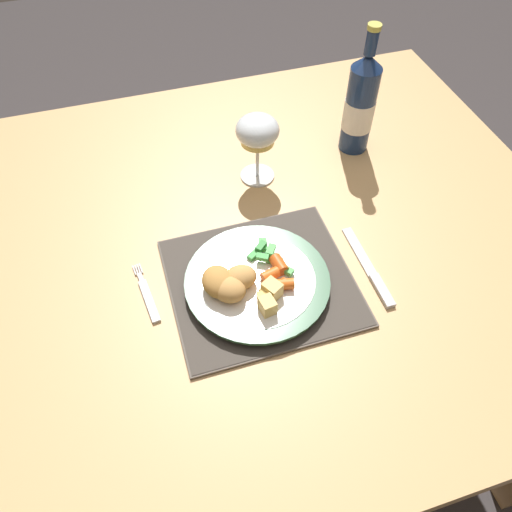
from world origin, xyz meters
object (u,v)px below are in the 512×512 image
at_px(dining_table, 264,259).
at_px(fork, 148,296).
at_px(table_knife, 372,273).
at_px(wine_glass, 257,133).
at_px(bottle, 360,105).
at_px(dinner_plate, 257,282).

xyz_separation_m(dining_table, fork, (-0.24, -0.09, 0.09)).
xyz_separation_m(fork, table_knife, (0.39, -0.07, 0.00)).
bearing_deg(fork, dining_table, 20.10).
bearing_deg(fork, wine_glass, 41.47).
relative_size(fork, bottle, 0.48).
distance_m(dining_table, wine_glass, 0.25).
xyz_separation_m(dinner_plate, table_knife, (0.20, -0.03, -0.01)).
xyz_separation_m(table_knife, wine_glass, (-0.12, 0.31, 0.11)).
relative_size(dinner_plate, bottle, 0.91).
xyz_separation_m(fork, bottle, (0.50, 0.27, 0.10)).
relative_size(dinner_plate, fork, 1.90).
bearing_deg(fork, bottle, 28.33).
relative_size(wine_glass, bottle, 0.53).
relative_size(dining_table, wine_glass, 8.11).
distance_m(wine_glass, bottle, 0.23).
relative_size(dinner_plate, wine_glass, 1.70).
distance_m(dinner_plate, wine_glass, 0.30).
bearing_deg(dinner_plate, fork, 169.10).
bearing_deg(dining_table, wine_glass, 77.54).
bearing_deg(dinner_plate, table_knife, -8.66).
height_order(dining_table, dinner_plate, dinner_plate).
bearing_deg(wine_glass, bottle, 7.71).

